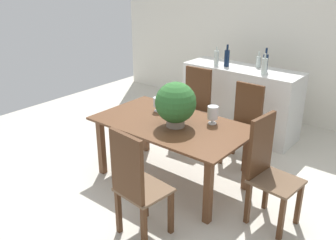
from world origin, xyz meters
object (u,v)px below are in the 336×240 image
at_px(wine_bottle_clear, 258,61).
at_px(wine_bottle_tall, 227,58).
at_px(crystal_vase_center_near, 213,113).
at_px(wine_bottle_amber, 216,58).
at_px(wine_bottle_green, 265,63).
at_px(chair_foot_end, 268,167).
at_px(dining_table, 172,131).
at_px(flower_centerpiece, 176,103).
at_px(kitchen_counter, 240,101).
at_px(chair_near_right, 135,182).
at_px(wine_bottle_dark, 264,66).
at_px(chair_far_left, 194,104).
at_px(crystal_vase_left, 158,103).
at_px(chair_far_right, 244,120).
at_px(wine_glass, 175,105).

bearing_deg(wine_bottle_clear, wine_bottle_tall, -148.18).
bearing_deg(crystal_vase_center_near, wine_bottle_amber, 121.30).
bearing_deg(wine_bottle_green, crystal_vase_center_near, -85.90).
bearing_deg(wine_bottle_clear, chair_foot_end, -60.08).
distance_m(dining_table, flower_centerpiece, 0.38).
bearing_deg(kitchen_counter, wine_bottle_tall, -158.04).
xyz_separation_m(kitchen_counter, wine_bottle_green, (0.34, -0.02, 0.63)).
bearing_deg(chair_near_right, wine_bottle_dark, -82.73).
bearing_deg(chair_far_left, crystal_vase_left, -90.08).
xyz_separation_m(chair_foot_end, flower_centerpiece, (-1.06, -0.06, 0.41)).
relative_size(chair_near_right, crystal_vase_left, 6.24).
height_order(chair_near_right, chair_foot_end, chair_near_right).
bearing_deg(wine_bottle_green, wine_bottle_dark, -69.74).
distance_m(chair_far_right, crystal_vase_left, 1.13).
bearing_deg(wine_bottle_amber, flower_centerpiece, -71.91).
height_order(wine_bottle_clear, wine_bottle_amber, wine_bottle_amber).
bearing_deg(crystal_vase_center_near, wine_bottle_dark, 92.48).
bearing_deg(wine_bottle_clear, chair_far_left, -117.98).
bearing_deg(wine_glass, wine_bottle_green, 76.14).
height_order(chair_near_right, wine_bottle_tall, wine_bottle_tall).
xyz_separation_m(kitchen_counter, wine_bottle_dark, (0.39, -0.15, 0.61)).
relative_size(flower_centerpiece, crystal_vase_center_near, 2.43).
xyz_separation_m(chair_near_right, wine_bottle_dark, (-0.08, 2.57, 0.52)).
height_order(dining_table, crystal_vase_center_near, crystal_vase_center_near).
relative_size(crystal_vase_center_near, wine_bottle_dark, 0.72).
bearing_deg(wine_bottle_tall, wine_bottle_clear, 31.82).
height_order(chair_foot_end, flower_centerpiece, flower_centerpiece).
height_order(flower_centerpiece, wine_bottle_clear, wine_bottle_clear).
bearing_deg(wine_bottle_amber, wine_bottle_tall, 20.67).
relative_size(chair_foot_end, wine_bottle_tall, 3.41).
distance_m(chair_far_left, kitchen_counter, 0.81).
bearing_deg(kitchen_counter, chair_far_right, -57.93).
xyz_separation_m(chair_near_right, chair_foot_end, (0.77, 0.99, -0.01)).
bearing_deg(chair_foot_end, wine_bottle_tall, 47.07).
bearing_deg(dining_table, wine_bottle_dark, 79.13).
xyz_separation_m(wine_bottle_clear, wine_bottle_tall, (-0.38, -0.24, 0.04)).
bearing_deg(crystal_vase_left, kitchen_counter, 80.27).
bearing_deg(wine_glass, chair_foot_end, -8.71).
bearing_deg(dining_table, flower_centerpiece, -27.48).
xyz_separation_m(crystal_vase_left, wine_bottle_green, (0.61, 1.53, 0.29)).
xyz_separation_m(flower_centerpiece, wine_glass, (-0.20, 0.25, -0.14)).
xyz_separation_m(wine_bottle_amber, wine_bottle_dark, (0.75, -0.01, 0.00)).
bearing_deg(chair_far_left, flower_centerpiece, -68.15).
distance_m(chair_foot_end, wine_bottle_green, 2.00).
bearing_deg(wine_bottle_clear, chair_near_right, -83.96).
relative_size(crystal_vase_center_near, wine_glass, 1.20).
distance_m(chair_near_right, chair_foot_end, 1.26).
relative_size(chair_near_right, wine_bottle_amber, 3.95).
relative_size(chair_near_right, wine_glass, 6.41).
relative_size(kitchen_counter, wine_bottle_green, 5.15).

